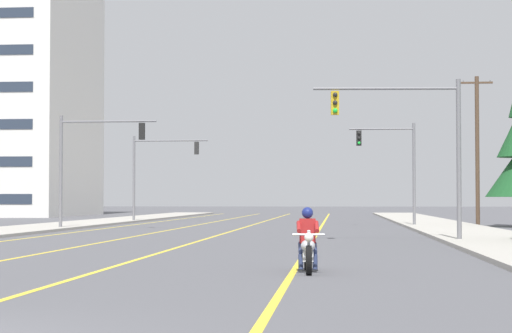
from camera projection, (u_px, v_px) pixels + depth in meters
lane_stripe_center at (247, 227)px, 55.56m from camera, size 0.16×100.00×0.01m
lane_stripe_left at (189, 226)px, 55.87m from camera, size 0.16×100.00×0.01m
lane_stripe_right at (321, 227)px, 55.17m from camera, size 0.16×100.00×0.01m
lane_stripe_far_left at (122, 226)px, 56.23m from camera, size 0.16×100.00×0.01m
sidewalk_kerb_right at (452, 229)px, 49.57m from camera, size 4.40×110.00×0.14m
sidewalk_kerb_left at (42, 228)px, 51.55m from camera, size 4.40×110.00×0.14m
motorcycle_with_rider at (308, 246)px, 20.87m from camera, size 0.70×2.19×1.46m
traffic_signal_near_right at (416, 133)px, 35.28m from camera, size 5.59×0.65×6.20m
traffic_signal_near_left at (89, 153)px, 50.39m from camera, size 5.35×0.37×6.20m
traffic_signal_mid_right at (396, 159)px, 55.55m from camera, size 3.94×0.46×6.20m
traffic_signal_mid_left at (156, 165)px, 66.86m from camera, size 5.48×0.37×6.20m
utility_pole_right_far at (477, 148)px, 58.63m from camera, size 1.99×0.26×9.41m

